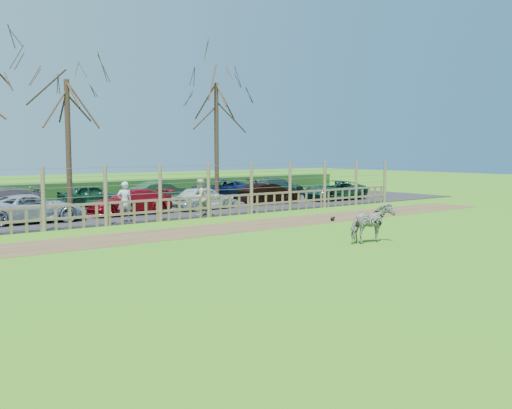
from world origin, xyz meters
TOP-DOWN VIEW (x-y plane):
  - ground at (0.00, 0.00)m, footprint 120.00×120.00m
  - dirt_strip at (0.00, 4.50)m, footprint 34.00×2.80m
  - asphalt at (0.00, 14.50)m, footprint 44.00×13.00m
  - hedge at (0.00, 21.50)m, footprint 46.00×2.00m
  - fence at (0.00, 8.00)m, footprint 30.16×0.16m
  - tree_mid at (-2.00, 13.50)m, footprint 4.80×4.80m
  - tree_right at (7.00, 14.00)m, footprint 4.80×4.80m
  - zebra at (2.78, -1.51)m, footprint 1.60×0.79m
  - visitor_a at (-1.38, 8.62)m, footprint 0.71×0.55m
  - visitor_b at (2.39, 8.59)m, footprint 0.99×0.87m
  - crow at (6.05, 3.50)m, footprint 0.24×0.18m
  - car_2 at (-4.58, 10.82)m, footprint 4.44×2.28m
  - car_3 at (-0.01, 11.06)m, footprint 4.16×1.74m
  - car_4 at (4.10, 10.93)m, footprint 3.66×1.81m
  - car_5 at (8.74, 11.25)m, footprint 3.73×1.55m
  - car_6 at (13.65, 10.83)m, footprint 4.41×2.20m
  - car_9 at (-4.57, 16.18)m, footprint 4.31×2.16m
  - car_10 at (0.12, 16.18)m, footprint 3.58×1.56m
  - car_11 at (4.52, 16.40)m, footprint 3.73×1.54m
  - car_12 at (8.50, 15.93)m, footprint 4.54×2.55m
  - car_13 at (13.15, 15.78)m, footprint 4.24×1.96m

SIDE VIEW (x-z plane):
  - ground at x=0.00m, z-range 0.00..0.00m
  - dirt_strip at x=0.00m, z-range 0.00..0.01m
  - asphalt at x=0.00m, z-range 0.00..0.04m
  - crow at x=6.05m, z-range 0.00..0.20m
  - hedge at x=0.00m, z-range 0.00..1.10m
  - car_2 at x=-4.58m, z-range 0.04..1.24m
  - car_3 at x=-0.01m, z-range 0.04..1.24m
  - car_4 at x=4.10m, z-range 0.04..1.24m
  - car_5 at x=8.74m, z-range 0.04..1.24m
  - car_6 at x=13.65m, z-range 0.04..1.24m
  - car_9 at x=-4.57m, z-range 0.04..1.24m
  - car_10 at x=0.12m, z-range 0.04..1.24m
  - car_11 at x=4.52m, z-range 0.04..1.24m
  - car_12 at x=8.50m, z-range 0.04..1.24m
  - car_13 at x=13.15m, z-range 0.04..1.24m
  - zebra at x=2.78m, z-range 0.00..1.32m
  - fence at x=0.00m, z-range -0.45..2.05m
  - visitor_a at x=-1.38m, z-range 0.04..1.76m
  - visitor_b at x=2.39m, z-range 0.04..1.76m
  - tree_mid at x=-2.00m, z-range 1.45..8.28m
  - tree_right at x=7.00m, z-range 1.57..8.92m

